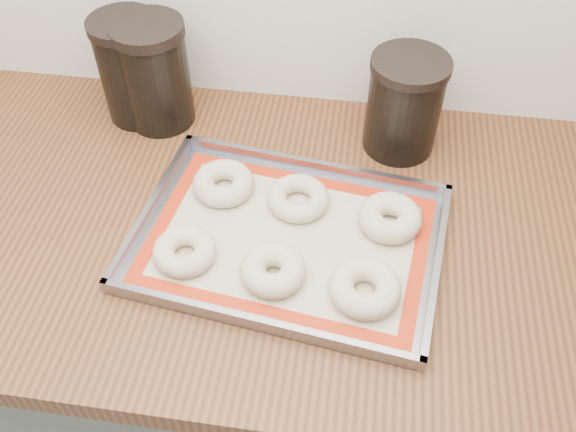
% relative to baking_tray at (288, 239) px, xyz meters
% --- Properties ---
extents(cabinet, '(3.00, 0.65, 0.86)m').
position_rel_baking_tray_xyz_m(cabinet, '(-0.04, 0.04, -0.48)').
color(cabinet, slate).
rests_on(cabinet, floor).
extents(countertop, '(3.06, 0.68, 0.04)m').
position_rel_baking_tray_xyz_m(countertop, '(-0.04, 0.04, -0.03)').
color(countertop, brown).
rests_on(countertop, cabinet).
extents(baking_tray, '(0.50, 0.39, 0.03)m').
position_rel_baking_tray_xyz_m(baking_tray, '(0.00, 0.00, 0.00)').
color(baking_tray, gray).
rests_on(baking_tray, countertop).
extents(baking_mat, '(0.45, 0.34, 0.00)m').
position_rel_baking_tray_xyz_m(baking_mat, '(0.00, 0.00, -0.00)').
color(baking_mat, '#C6B793').
rests_on(baking_mat, baking_tray).
extents(bagel_front_left, '(0.11, 0.11, 0.03)m').
position_rel_baking_tray_xyz_m(bagel_front_left, '(-0.15, -0.06, 0.01)').
color(bagel_front_left, beige).
rests_on(bagel_front_left, baking_mat).
extents(bagel_front_mid, '(0.12, 0.12, 0.04)m').
position_rel_baking_tray_xyz_m(bagel_front_mid, '(-0.01, -0.07, 0.02)').
color(bagel_front_mid, beige).
rests_on(bagel_front_mid, baking_mat).
extents(bagel_front_right, '(0.12, 0.12, 0.04)m').
position_rel_baking_tray_xyz_m(bagel_front_right, '(0.12, -0.09, 0.02)').
color(bagel_front_right, beige).
rests_on(bagel_front_right, baking_mat).
extents(bagel_back_left, '(0.13, 0.13, 0.03)m').
position_rel_baking_tray_xyz_m(bagel_back_left, '(-0.12, 0.09, 0.02)').
color(bagel_back_left, beige).
rests_on(bagel_back_left, baking_mat).
extents(bagel_back_mid, '(0.12, 0.12, 0.03)m').
position_rel_baking_tray_xyz_m(bagel_back_mid, '(0.01, 0.08, 0.01)').
color(bagel_back_mid, beige).
rests_on(bagel_back_mid, baking_mat).
extents(bagel_back_right, '(0.11, 0.11, 0.04)m').
position_rel_baking_tray_xyz_m(bagel_back_right, '(0.15, 0.05, 0.02)').
color(bagel_back_right, beige).
rests_on(bagel_back_right, baking_mat).
extents(canister_left, '(0.12, 0.12, 0.19)m').
position_rel_baking_tray_xyz_m(canister_left, '(-0.32, 0.27, 0.09)').
color(canister_left, black).
rests_on(canister_left, countertop).
extents(canister_mid, '(0.13, 0.13, 0.19)m').
position_rel_baking_tray_xyz_m(canister_mid, '(-0.27, 0.26, 0.09)').
color(canister_mid, black).
rests_on(canister_mid, countertop).
extents(canister_right, '(0.13, 0.13, 0.18)m').
position_rel_baking_tray_xyz_m(canister_right, '(0.16, 0.25, 0.08)').
color(canister_right, black).
rests_on(canister_right, countertop).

